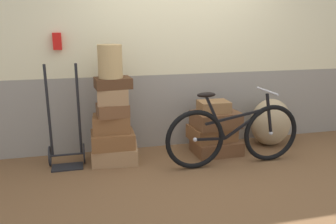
{
  "coord_description": "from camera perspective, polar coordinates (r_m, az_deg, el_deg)",
  "views": [
    {
      "loc": [
        -1.28,
        -3.69,
        1.66
      ],
      "look_at": [
        -0.29,
        0.24,
        0.61
      ],
      "focal_mm": 37.09,
      "sensor_mm": 36.0,
      "label": 1
    }
  ],
  "objects": [
    {
      "name": "suitcase_4",
      "position": [
        4.13,
        -9.1,
        2.59
      ],
      "size": [
        0.37,
        0.29,
        0.18
      ],
      "primitive_type": "cube",
      "rotation": [
        0.0,
        0.0,
        -0.05
      ],
      "color": "#9E754C",
      "rests_on": "suitcase_3"
    },
    {
      "name": "bicycle",
      "position": [
        4.19,
        10.75,
        -3.69
      ],
      "size": [
        1.68,
        0.46,
        0.9
      ],
      "color": "black",
      "rests_on": "ground"
    },
    {
      "name": "burlap_sack",
      "position": [
        5.0,
        16.51,
        -1.61
      ],
      "size": [
        0.56,
        0.48,
        0.65
      ],
      "primitive_type": "ellipsoid",
      "color": "tan",
      "rests_on": "ground"
    },
    {
      "name": "suitcase_2",
      "position": [
        4.24,
        -9.3,
        -1.85
      ],
      "size": [
        0.46,
        0.36,
        0.2
      ],
      "primitive_type": "cube",
      "rotation": [
        0.0,
        0.0,
        -0.07
      ],
      "color": "brown",
      "rests_on": "suitcase_1"
    },
    {
      "name": "suitcase_3",
      "position": [
        4.15,
        -9.07,
        0.3
      ],
      "size": [
        0.38,
        0.31,
        0.15
      ],
      "primitive_type": "cube",
      "rotation": [
        0.0,
        0.0,
        0.09
      ],
      "color": "brown",
      "rests_on": "suitcase_2"
    },
    {
      "name": "suitcase_5",
      "position": [
        4.12,
        -9.04,
        4.74
      ],
      "size": [
        0.44,
        0.34,
        0.13
      ],
      "primitive_type": "cube",
      "rotation": [
        0.0,
        0.0,
        0.09
      ],
      "color": "#4C2D19",
      "rests_on": "suitcase_4"
    },
    {
      "name": "suitcase_9",
      "position": [
        4.45,
        7.52,
        0.89
      ],
      "size": [
        0.39,
        0.3,
        0.14
      ],
      "primitive_type": "cube",
      "rotation": [
        0.0,
        0.0,
        -0.02
      ],
      "color": "olive",
      "rests_on": "suitcase_8"
    },
    {
      "name": "station_building",
      "position": [
        4.73,
        1.72,
        10.52
      ],
      "size": [
        7.28,
        0.74,
        2.66
      ],
      "color": "gray",
      "rests_on": "ground"
    },
    {
      "name": "ground",
      "position": [
        4.26,
        4.62,
        -8.97
      ],
      "size": [
        9.28,
        5.2,
        0.06
      ],
      "primitive_type": "cube",
      "color": "brown"
    },
    {
      "name": "suitcase_7",
      "position": [
        4.59,
        7.19,
        -3.39
      ],
      "size": [
        0.6,
        0.49,
        0.18
      ],
      "primitive_type": "cube",
      "rotation": [
        0.0,
        0.0,
        0.12
      ],
      "color": "brown",
      "rests_on": "suitcase_6"
    },
    {
      "name": "luggage_trolley",
      "position": [
        4.29,
        -16.42,
        -4.6
      ],
      "size": [
        0.42,
        0.34,
        1.22
      ],
      "color": "black",
      "rests_on": "ground"
    },
    {
      "name": "suitcase_6",
      "position": [
        4.61,
        7.93,
        -5.62
      ],
      "size": [
        0.61,
        0.48,
        0.18
      ],
      "primitive_type": "cube",
      "rotation": [
        0.0,
        0.0,
        0.04
      ],
      "color": "brown",
      "rests_on": "ground"
    },
    {
      "name": "suitcase_0",
      "position": [
        4.35,
        -8.66,
        -6.73
      ],
      "size": [
        0.59,
        0.51,
        0.2
      ],
      "primitive_type": "cube",
      "rotation": [
        0.0,
        0.0,
        -0.11
      ],
      "color": "#9E754C",
      "rests_on": "ground"
    },
    {
      "name": "wicker_basket",
      "position": [
        4.07,
        -9.49,
        8.21
      ],
      "size": [
        0.28,
        0.28,
        0.38
      ],
      "primitive_type": "cylinder",
      "color": "tan",
      "rests_on": "suitcase_5"
    },
    {
      "name": "suitcase_8",
      "position": [
        4.51,
        7.88,
        -1.19
      ],
      "size": [
        0.61,
        0.48,
        0.2
      ],
      "primitive_type": "cube",
      "rotation": [
        0.0,
        0.0,
        0.1
      ],
      "color": "brown",
      "rests_on": "suitcase_7"
    },
    {
      "name": "suitcase_1",
      "position": [
        4.26,
        -9.07,
        -4.45
      ],
      "size": [
        0.52,
        0.42,
        0.19
      ],
      "primitive_type": "cube",
      "rotation": [
        0.0,
        0.0,
        -0.03
      ],
      "color": "brown",
      "rests_on": "suitcase_0"
    }
  ]
}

